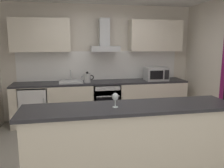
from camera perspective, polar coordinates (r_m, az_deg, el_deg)
The scene contains 13 objects.
ground at distance 3.85m, azimuth 1.28°, elevation -16.97°, with size 5.36×4.88×0.02m, color gray.
wall_back at distance 5.41m, azimuth -3.13°, elevation 5.45°, with size 5.36×0.12×2.60m, color silver.
backsplash_tile at distance 5.35m, azimuth -3.02°, elevation 4.64°, with size 3.71×0.02×0.66m, color white.
counter_back at distance 5.18m, azimuth -2.47°, elevation -4.30°, with size 3.84×0.60×0.90m.
counter_island at distance 3.01m, azimuth 4.48°, elevation -14.37°, with size 2.66×0.64×0.98m.
upper_cabinets at distance 5.17m, azimuth -2.84°, elevation 12.00°, with size 3.79×0.32×0.70m.
oven at distance 5.17m, azimuth -1.59°, elevation -4.22°, with size 0.60×0.62×0.80m.
refrigerator at distance 5.16m, azimuth -18.73°, elevation -5.18°, with size 0.58×0.60×0.85m.
microwave at distance 5.34m, azimuth 10.94°, elevation 2.51°, with size 0.50×0.38×0.30m.
sink at distance 5.02m, azimuth -10.21°, elevation 0.65°, with size 0.50×0.40×0.26m.
kettle at distance 4.98m, azimuth -6.18°, elevation 1.58°, with size 0.29×0.15×0.24m.
range_hood at distance 5.13m, azimuth -1.90°, elevation 10.64°, with size 0.62×0.45×0.72m.
wine_glass at distance 2.74m, azimuth 0.82°, elevation -3.34°, with size 0.08×0.08×0.18m.
Camera 1 is at (-0.72, -3.34, 1.75)m, focal length 36.63 mm.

